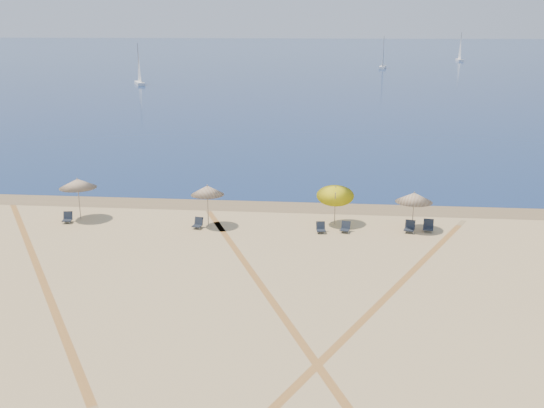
{
  "coord_description": "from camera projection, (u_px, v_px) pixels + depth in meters",
  "views": [
    {
      "loc": [
        3.47,
        -15.62,
        11.78
      ],
      "look_at": [
        0.0,
        20.0,
        1.3
      ],
      "focal_mm": 41.5,
      "sensor_mm": 36.0,
      "label": 1
    }
  ],
  "objects": [
    {
      "name": "ocean",
      "position": [
        325.0,
        53.0,
        233.47
      ],
      "size": [
        500.0,
        500.0,
        0.0
      ],
      "primitive_type": "plane",
      "color": "#0C2151",
      "rests_on": "ground"
    },
    {
      "name": "wet_sand",
      "position": [
        278.0,
        206.0,
        41.48
      ],
      "size": [
        500.0,
        500.0,
        0.0
      ],
      "primitive_type": "plane",
      "color": "olive",
      "rests_on": "ground"
    },
    {
      "name": "umbrella_1",
      "position": [
        78.0,
        183.0,
        38.17
      ],
      "size": [
        2.25,
        2.25,
        2.6
      ],
      "color": "gray",
      "rests_on": "ground"
    },
    {
      "name": "umbrella_2",
      "position": [
        207.0,
        190.0,
        36.85
      ],
      "size": [
        1.97,
        1.97,
        2.55
      ],
      "color": "gray",
      "rests_on": "ground"
    },
    {
      "name": "umbrella_3",
      "position": [
        335.0,
        192.0,
        37.15
      ],
      "size": [
        2.23,
        2.28,
        2.69
      ],
      "color": "gray",
      "rests_on": "ground"
    },
    {
      "name": "umbrella_4",
      "position": [
        414.0,
        197.0,
        36.29
      ],
      "size": [
        2.15,
        2.15,
        2.29
      ],
      "color": "gray",
      "rests_on": "ground"
    },
    {
      "name": "chair_1",
      "position": [
        68.0,
        218.0,
        38.03
      ],
      "size": [
        0.62,
        0.7,
        0.65
      ],
      "rotation": [
        0.0,
        0.0,
        0.14
      ],
      "color": "black",
      "rests_on": "ground"
    },
    {
      "name": "chair_2",
      "position": [
        198.0,
        223.0,
        37.01
      ],
      "size": [
        0.65,
        0.71,
        0.63
      ],
      "rotation": [
        0.0,
        0.0,
        -0.23
      ],
      "color": "black",
      "rests_on": "ground"
    },
    {
      "name": "chair_3",
      "position": [
        321.0,
        228.0,
        36.25
      ],
      "size": [
        0.59,
        0.66,
        0.62
      ],
      "rotation": [
        0.0,
        0.0,
        0.14
      ],
      "color": "black",
      "rests_on": "ground"
    },
    {
      "name": "chair_4",
      "position": [
        345.0,
        227.0,
        36.32
      ],
      "size": [
        0.65,
        0.71,
        0.62
      ],
      "rotation": [
        0.0,
        0.0,
        -0.25
      ],
      "color": "black",
      "rests_on": "ground"
    },
    {
      "name": "chair_5",
      "position": [
        410.0,
        227.0,
        36.31
      ],
      "size": [
        0.72,
        0.79,
        0.68
      ],
      "rotation": [
        0.0,
        0.0,
        -0.26
      ],
      "color": "black",
      "rests_on": "ground"
    },
    {
      "name": "chair_6",
      "position": [
        428.0,
        226.0,
        36.44
      ],
      "size": [
        0.69,
        0.77,
        0.7
      ],
      "rotation": [
        0.0,
        0.0,
        -0.18
      ],
      "color": "black",
      "rests_on": "ground"
    },
    {
      "name": "sailboat_0",
      "position": [
        139.0,
        72.0,
        118.93
      ],
      "size": [
        3.38,
        5.19,
        7.63
      ],
      "rotation": [
        0.0,
        0.0,
        0.44
      ],
      "color": "white",
      "rests_on": "ocean"
    },
    {
      "name": "sailboat_1",
      "position": [
        460.0,
        52.0,
        187.67
      ],
      "size": [
        1.48,
        5.68,
        8.44
      ],
      "rotation": [
        0.0,
        0.0,
        -0.01
      ],
      "color": "white",
      "rests_on": "ocean"
    },
    {
      "name": "sailboat_2",
      "position": [
        383.0,
        59.0,
        159.33
      ],
      "size": [
        2.25,
        5.56,
        8.06
      ],
      "rotation": [
        0.0,
        0.0,
        -0.17
      ],
      "color": "white",
      "rests_on": "ocean"
    },
    {
      "name": "tire_tracks",
      "position": [
        216.0,
        289.0,
        28.62
      ],
      "size": [
        55.0,
        42.51,
        0.0
      ],
      "color": "tan",
      "rests_on": "ground"
    }
  ]
}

